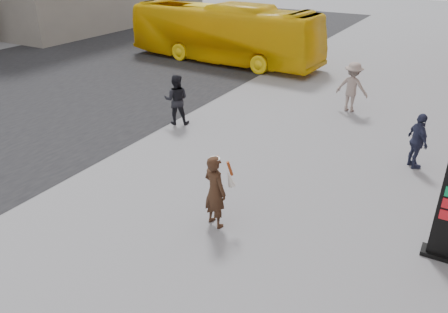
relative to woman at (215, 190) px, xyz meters
The scene contains 7 objects.
ground 1.10m from the woman, 49.60° to the right, with size 100.00×100.00×0.00m, color #9E9EA3.
road 13.38m from the woman, 160.32° to the left, with size 16.00×60.00×0.01m, color black.
woman is the anchor object (origin of this frame).
bus 15.22m from the woman, 119.54° to the left, with size 2.52×10.77×3.00m, color yellow.
pedestrian_a 6.36m from the woman, 133.41° to the left, with size 0.86×0.67×1.76m, color black.
pedestrian_b 8.99m from the woman, 86.44° to the left, with size 1.21×0.69×1.87m, color gray.
pedestrian_c 6.27m from the woman, 56.89° to the left, with size 0.94×0.39×1.61m, color #2A2E4A.
Camera 1 is at (3.88, -6.56, 5.76)m, focal length 35.00 mm.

